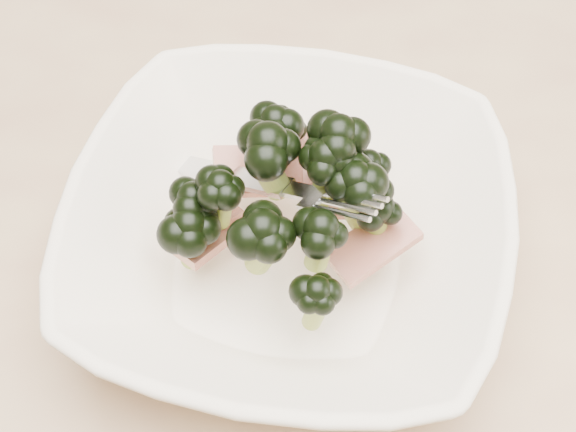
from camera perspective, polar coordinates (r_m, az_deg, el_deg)
The scene contains 2 objects.
dining_table at distance 0.58m, azimuth 4.81°, elevation -11.37°, with size 1.20×0.80×0.75m.
broccoli_dish at distance 0.48m, azimuth 0.03°, elevation -0.79°, with size 0.32×0.32×0.12m.
Camera 1 is at (-0.06, -0.24, 1.18)m, focal length 50.00 mm.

